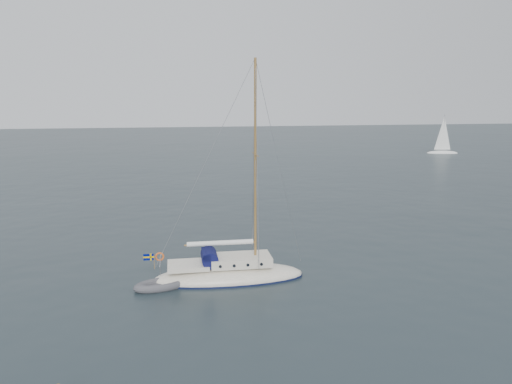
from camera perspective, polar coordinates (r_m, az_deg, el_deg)
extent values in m
plane|color=black|center=(29.27, -1.37, -10.30)|extent=(300.00, 300.00, 0.00)
ellipsoid|color=white|center=(29.71, -3.10, -9.68)|extent=(8.82, 2.75, 1.47)
cube|color=#EFE4CE|center=(29.46, -1.79, -7.77)|extent=(3.53, 1.86, 0.54)
cube|color=white|center=(29.24, -7.75, -8.33)|extent=(2.35, 1.86, 0.25)
cylinder|color=#0D103E|center=(29.17, -5.35, -7.44)|extent=(0.94, 1.62, 0.94)
cube|color=#0D103E|center=(29.10, -5.74, -7.09)|extent=(0.44, 1.62, 0.39)
cylinder|color=brown|center=(28.31, -0.09, 3.15)|extent=(0.15, 0.15, 11.77)
cylinder|color=brown|center=(28.24, -0.09, 4.34)|extent=(0.05, 2.16, 0.05)
cylinder|color=brown|center=(29.00, -4.11, -5.92)|extent=(4.12, 0.10, 0.10)
cylinder|color=white|center=(28.98, -4.11, -5.83)|extent=(3.83, 0.27, 0.27)
cylinder|color=#929299|center=(29.09, -10.89, -7.66)|extent=(0.04, 2.16, 0.04)
torus|color=#D9591C|center=(29.65, -10.97, -7.30)|extent=(0.53, 0.10, 0.53)
cylinder|color=brown|center=(29.13, -11.56, -7.86)|extent=(0.03, 0.03, 0.88)
cube|color=#000A5C|center=(29.05, -12.17, -7.33)|extent=(0.59, 0.02, 0.37)
cube|color=#DCB200|center=(29.05, -12.17, -7.33)|extent=(0.61, 0.03, 0.09)
cube|color=#DCB200|center=(29.04, -11.95, -7.32)|extent=(0.09, 0.03, 0.39)
cylinder|color=black|center=(30.19, -4.47, -7.32)|extent=(0.18, 0.06, 0.18)
cylinder|color=black|center=(28.42, -4.07, -8.50)|extent=(0.18, 0.06, 0.18)
cylinder|color=black|center=(30.28, -2.98, -7.25)|extent=(0.18, 0.06, 0.18)
cylinder|color=black|center=(28.51, -2.49, -8.41)|extent=(0.18, 0.06, 0.18)
cylinder|color=black|center=(30.38, -1.50, -7.18)|extent=(0.18, 0.06, 0.18)
cylinder|color=black|center=(28.62, -0.92, -8.33)|extent=(0.18, 0.06, 0.18)
cylinder|color=black|center=(30.50, -0.03, -7.10)|extent=(0.18, 0.06, 0.18)
cylinder|color=black|center=(28.75, 0.64, -8.24)|extent=(0.18, 0.06, 0.18)
cube|color=#49494D|center=(28.91, -10.74, -10.49)|extent=(1.92, 0.79, 0.11)
ellipsoid|color=white|center=(100.43, 20.51, 4.18)|extent=(5.76, 1.92, 0.96)
cylinder|color=#929299|center=(100.11, 20.65, 6.34)|extent=(0.10, 0.10, 6.72)
cone|color=white|center=(100.08, 20.63, 6.34)|extent=(3.07, 3.07, 6.24)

